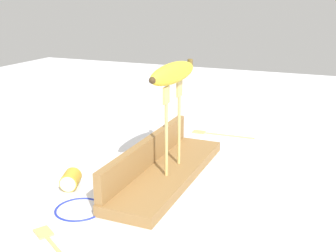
% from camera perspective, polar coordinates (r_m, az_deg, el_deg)
% --- Properties ---
extents(ground_plane, '(3.00, 3.00, 0.00)m').
position_cam_1_polar(ground_plane, '(0.96, 0.00, -7.02)').
color(ground_plane, silver).
extents(wooden_board, '(0.43, 0.12, 0.02)m').
position_cam_1_polar(wooden_board, '(0.96, 0.00, -6.39)').
color(wooden_board, olive).
rests_on(wooden_board, ground).
extents(board_backstop, '(0.43, 0.02, 0.06)m').
position_cam_1_polar(board_backstop, '(0.96, -2.81, -3.56)').
color(board_backstop, olive).
rests_on(board_backstop, wooden_board).
extents(fork_stand_center, '(0.10, 0.01, 0.20)m').
position_cam_1_polar(fork_stand_center, '(0.91, 0.67, 0.90)').
color(fork_stand_center, tan).
rests_on(fork_stand_center, wooden_board).
extents(banana_raised_center, '(0.19, 0.05, 0.04)m').
position_cam_1_polar(banana_raised_center, '(0.89, 0.69, 7.18)').
color(banana_raised_center, yellow).
rests_on(banana_raised_center, fork_stand_center).
extents(fork_fallen_near, '(0.03, 0.19, 0.01)m').
position_cam_1_polar(fork_fallen_near, '(1.26, 6.33, -0.99)').
color(fork_fallen_near, tan).
rests_on(fork_fallen_near, ground).
extents(fork_fallen_far, '(0.11, 0.17, 0.01)m').
position_cam_1_polar(fork_fallen_far, '(0.74, -15.07, -15.32)').
color(fork_fallen_far, tan).
rests_on(fork_fallen_far, ground).
extents(banana_chunk_near, '(0.06, 0.05, 0.04)m').
position_cam_1_polar(banana_chunk_near, '(0.93, -13.05, -7.10)').
color(banana_chunk_near, gold).
rests_on(banana_chunk_near, ground).
extents(wire_coil, '(0.10, 0.10, 0.00)m').
position_cam_1_polar(wire_coil, '(0.85, -11.91, -10.86)').
color(wire_coil, '#1E2DA5').
rests_on(wire_coil, ground).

